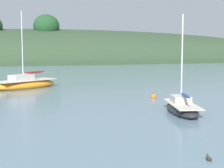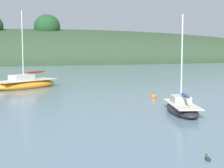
% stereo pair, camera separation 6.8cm
% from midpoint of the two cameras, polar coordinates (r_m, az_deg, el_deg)
% --- Properties ---
extents(far_shoreline_hill, '(150.00, 36.00, 19.56)m').
position_cam_midpoint_polar(far_shoreline_hill, '(89.92, -10.14, 3.60)').
color(far_shoreline_hill, '#2D422B').
rests_on(far_shoreline_hill, ground).
extents(sailboat_orange_cutter, '(6.61, 5.40, 7.57)m').
position_cam_midpoint_polar(sailboat_orange_cutter, '(34.63, -13.77, 0.01)').
color(sailboat_orange_cutter, orange).
rests_on(sailboat_orange_cutter, ground).
extents(sailboat_black_sloop, '(2.38, 4.82, 6.10)m').
position_cam_midpoint_polar(sailboat_black_sloop, '(21.69, 11.37, -3.80)').
color(sailboat_black_sloop, '#232328').
rests_on(sailboat_black_sloop, ground).
extents(mooring_buoy_outer, '(0.44, 0.44, 0.54)m').
position_cam_midpoint_polar(mooring_buoy_outer, '(27.47, 6.86, -2.02)').
color(mooring_buoy_outer, orange).
rests_on(mooring_buoy_outer, ground).
extents(duck_lone_right, '(0.23, 0.43, 0.24)m').
position_cam_midpoint_polar(duck_lone_right, '(13.18, 15.49, -11.65)').
color(duck_lone_right, '#2D2823').
rests_on(duck_lone_right, ground).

